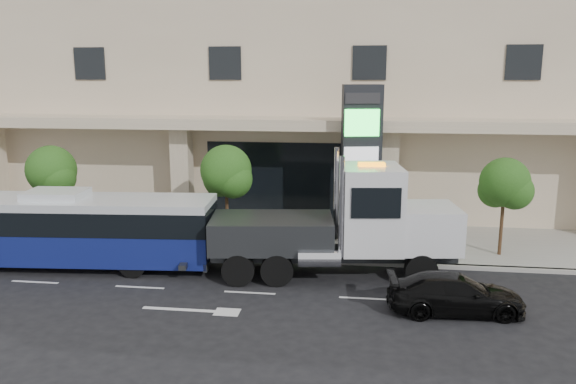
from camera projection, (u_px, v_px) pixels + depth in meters
name	position (u px, v px, depth m)	size (l,w,h in m)	color
ground	(258.00, 278.00, 20.95)	(120.00, 120.00, 0.00)	black
sidewalk	(277.00, 238.00, 25.79)	(120.00, 6.00, 0.15)	gray
curb	(267.00, 259.00, 22.88)	(120.00, 0.30, 0.15)	gray
convention_center	(302.00, 32.00, 33.90)	(60.00, 17.60, 20.00)	#BFAC8F
tree_left	(52.00, 174.00, 25.07)	(2.27, 2.20, 4.22)	#422B19
tree_mid	(227.00, 174.00, 24.03)	(2.28, 2.20, 4.38)	#422B19
tree_right	(505.00, 186.00, 22.62)	(2.10, 2.00, 4.04)	#422B19
city_bus	(59.00, 228.00, 21.91)	(12.27, 3.45, 3.07)	black
tow_truck	(345.00, 226.00, 20.85)	(10.42, 3.62, 4.72)	#2D3033
black_sedan	(455.00, 294.00, 17.78)	(1.74, 4.29, 1.24)	black
signage_pylon	(361.00, 163.00, 24.57)	(1.80, 0.95, 6.89)	black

